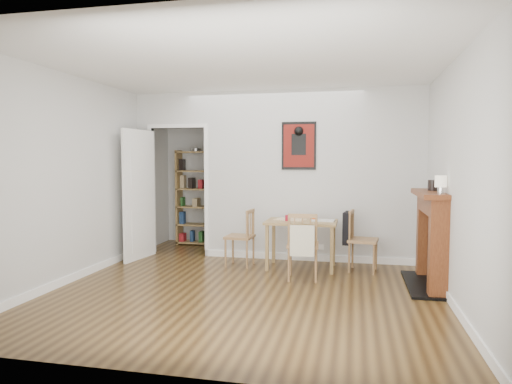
% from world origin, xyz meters
% --- Properties ---
extents(ground, '(5.20, 5.20, 0.00)m').
position_xyz_m(ground, '(0.00, 0.00, 0.00)').
color(ground, brown).
rests_on(ground, ground).
extents(room_shell, '(5.20, 5.20, 5.20)m').
position_xyz_m(room_shell, '(0.10, 1.34, 1.30)').
color(room_shell, silver).
rests_on(room_shell, ground).
extents(dining_table, '(0.99, 0.63, 0.68)m').
position_xyz_m(dining_table, '(0.50, 0.84, 0.60)').
color(dining_table, '#A7824E').
rests_on(dining_table, ground).
extents(chair_left, '(0.44, 0.44, 0.83)m').
position_xyz_m(chair_left, '(-0.39, 0.80, 0.41)').
color(chair_left, '#A1704B').
rests_on(chair_left, ground).
extents(chair_right, '(0.53, 0.48, 0.85)m').
position_xyz_m(chair_right, '(1.34, 0.84, 0.44)').
color(chair_right, '#A1704B').
rests_on(chair_right, ground).
extents(chair_front, '(0.47, 0.52, 0.87)m').
position_xyz_m(chair_front, '(0.59, 0.23, 0.44)').
color(chair_front, '#A1704B').
rests_on(chair_front, ground).
extents(bookshelf, '(0.72, 0.29, 1.71)m').
position_xyz_m(bookshelf, '(-1.57, 2.29, 0.85)').
color(bookshelf, '#A7824E').
rests_on(bookshelf, ground).
extents(fireplace, '(0.45, 1.25, 1.16)m').
position_xyz_m(fireplace, '(2.16, 0.25, 0.62)').
color(fireplace, brown).
rests_on(fireplace, ground).
extents(red_glass, '(0.07, 0.07, 0.08)m').
position_xyz_m(red_glass, '(0.31, 0.78, 0.72)').
color(red_glass, maroon).
rests_on(red_glass, dining_table).
extents(orange_fruit, '(0.08, 0.08, 0.08)m').
position_xyz_m(orange_fruit, '(0.68, 0.94, 0.72)').
color(orange_fruit, '#E44D0C').
rests_on(orange_fruit, dining_table).
extents(placemat, '(0.48, 0.40, 0.00)m').
position_xyz_m(placemat, '(0.33, 0.94, 0.68)').
color(placemat, beige).
rests_on(placemat, dining_table).
extents(notebook, '(0.34, 0.25, 0.02)m').
position_xyz_m(notebook, '(0.80, 0.89, 0.69)').
color(notebook, silver).
rests_on(notebook, dining_table).
extents(mantel_lamp, '(0.13, 0.13, 0.20)m').
position_xyz_m(mantel_lamp, '(2.17, -0.15, 1.29)').
color(mantel_lamp, silver).
rests_on(mantel_lamp, fireplace).
extents(ceramic_jar_a, '(0.11, 0.11, 0.13)m').
position_xyz_m(ceramic_jar_a, '(2.16, 0.36, 1.23)').
color(ceramic_jar_a, black).
rests_on(ceramic_jar_a, fireplace).
extents(ceramic_jar_b, '(0.07, 0.07, 0.09)m').
position_xyz_m(ceramic_jar_b, '(2.17, 0.50, 1.21)').
color(ceramic_jar_b, black).
rests_on(ceramic_jar_b, fireplace).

